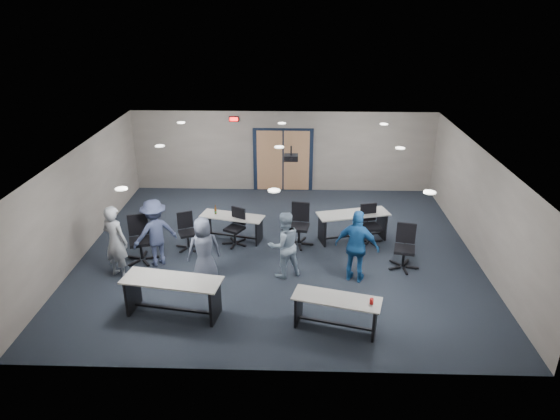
{
  "coord_description": "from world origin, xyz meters",
  "views": [
    {
      "loc": [
        0.4,
        -11.52,
        6.17
      ],
      "look_at": [
        0.05,
        -0.3,
        1.31
      ],
      "focal_mm": 32.0,
      "sensor_mm": 36.0,
      "label": 1
    }
  ],
  "objects_px": {
    "table_front_left": "(173,290)",
    "person_gray": "(116,242)",
    "person_plaid": "(204,250)",
    "table_back_right": "(353,222)",
    "chair_back_d": "(371,225)",
    "person_lightblue": "(284,245)",
    "person_navy": "(357,247)",
    "person_back": "(155,233)",
    "table_back_left": "(232,223)",
    "chair_loose_left": "(140,240)",
    "chair_back_b": "(234,227)",
    "chair_back_a": "(187,232)",
    "chair_back_c": "(299,225)",
    "table_front_right": "(337,307)",
    "chair_loose_right": "(405,248)"
  },
  "relations": [
    {
      "from": "table_front_left",
      "to": "person_gray",
      "type": "relative_size",
      "value": 1.19
    },
    {
      "from": "chair_back_c",
      "to": "chair_loose_right",
      "type": "xyz_separation_m",
      "value": [
        2.55,
        -1.15,
        -0.02
      ]
    },
    {
      "from": "chair_back_b",
      "to": "table_front_right",
      "type": "bearing_deg",
      "value": -27.24
    },
    {
      "from": "table_front_left",
      "to": "person_gray",
      "type": "bearing_deg",
      "value": 147.01
    },
    {
      "from": "table_front_right",
      "to": "chair_back_c",
      "type": "height_order",
      "value": "chair_back_c"
    },
    {
      "from": "table_front_right",
      "to": "person_navy",
      "type": "distance_m",
      "value": 1.99
    },
    {
      "from": "chair_loose_left",
      "to": "person_navy",
      "type": "xyz_separation_m",
      "value": [
        5.26,
        -0.76,
        0.29
      ]
    },
    {
      "from": "chair_back_c",
      "to": "chair_back_a",
      "type": "bearing_deg",
      "value": -164.75
    },
    {
      "from": "table_front_left",
      "to": "chair_back_c",
      "type": "bearing_deg",
      "value": 60.44
    },
    {
      "from": "table_back_left",
      "to": "person_back",
      "type": "xyz_separation_m",
      "value": [
        -1.69,
        -1.42,
        0.37
      ]
    },
    {
      "from": "person_navy",
      "to": "chair_back_a",
      "type": "bearing_deg",
      "value": 2.34
    },
    {
      "from": "chair_back_c",
      "to": "chair_back_b",
      "type": "bearing_deg",
      "value": -169.71
    },
    {
      "from": "chair_back_d",
      "to": "chair_loose_left",
      "type": "bearing_deg",
      "value": 176.73
    },
    {
      "from": "person_back",
      "to": "table_back_left",
      "type": "bearing_deg",
      "value": -174.97
    },
    {
      "from": "chair_back_c",
      "to": "person_gray",
      "type": "distance_m",
      "value": 4.61
    },
    {
      "from": "chair_back_b",
      "to": "chair_back_c",
      "type": "xyz_separation_m",
      "value": [
        1.71,
        0.03,
        0.07
      ]
    },
    {
      "from": "person_navy",
      "to": "table_front_left",
      "type": "bearing_deg",
      "value": 41.83
    },
    {
      "from": "person_gray",
      "to": "person_lightblue",
      "type": "distance_m",
      "value": 3.92
    },
    {
      "from": "chair_loose_left",
      "to": "person_lightblue",
      "type": "xyz_separation_m",
      "value": [
        3.59,
        -0.59,
        0.23
      ]
    },
    {
      "from": "chair_back_b",
      "to": "person_gray",
      "type": "relative_size",
      "value": 0.56
    },
    {
      "from": "chair_back_d",
      "to": "chair_loose_left",
      "type": "distance_m",
      "value": 5.96
    },
    {
      "from": "chair_back_a",
      "to": "chair_back_c",
      "type": "xyz_separation_m",
      "value": [
        2.91,
        0.3,
        0.08
      ]
    },
    {
      "from": "table_back_right",
      "to": "person_back",
      "type": "xyz_separation_m",
      "value": [
        -4.95,
        -1.5,
        0.32
      ]
    },
    {
      "from": "chair_back_d",
      "to": "person_lightblue",
      "type": "distance_m",
      "value": 2.86
    },
    {
      "from": "chair_back_a",
      "to": "chair_loose_left",
      "type": "xyz_separation_m",
      "value": [
        -1.03,
        -0.69,
        0.1
      ]
    },
    {
      "from": "table_front_left",
      "to": "table_front_right",
      "type": "xyz_separation_m",
      "value": [
        3.35,
        -0.38,
        -0.08
      ]
    },
    {
      "from": "person_plaid",
      "to": "person_navy",
      "type": "distance_m",
      "value": 3.51
    },
    {
      "from": "chair_back_d",
      "to": "chair_loose_right",
      "type": "distance_m",
      "value": 1.45
    },
    {
      "from": "chair_back_b",
      "to": "chair_loose_right",
      "type": "relative_size",
      "value": 0.9
    },
    {
      "from": "chair_loose_left",
      "to": "chair_loose_right",
      "type": "bearing_deg",
      "value": -20.74
    },
    {
      "from": "table_back_left",
      "to": "table_back_right",
      "type": "relative_size",
      "value": 0.89
    },
    {
      "from": "chair_back_b",
      "to": "person_plaid",
      "type": "relative_size",
      "value": 0.63
    },
    {
      "from": "table_back_left",
      "to": "person_lightblue",
      "type": "relative_size",
      "value": 1.1
    },
    {
      "from": "table_front_right",
      "to": "table_back_left",
      "type": "bearing_deg",
      "value": 138.09
    },
    {
      "from": "chair_loose_right",
      "to": "person_plaid",
      "type": "bearing_deg",
      "value": -158.99
    },
    {
      "from": "person_plaid",
      "to": "table_back_right",
      "type": "bearing_deg",
      "value": -171.6
    },
    {
      "from": "table_front_left",
      "to": "person_navy",
      "type": "bearing_deg",
      "value": 30.05
    },
    {
      "from": "table_back_left",
      "to": "chair_loose_left",
      "type": "distance_m",
      "value": 2.49
    },
    {
      "from": "table_back_left",
      "to": "chair_back_c",
      "type": "relative_size",
      "value": 1.58
    },
    {
      "from": "person_navy",
      "to": "person_lightblue",
      "type": "bearing_deg",
      "value": 15.59
    },
    {
      "from": "chair_back_c",
      "to": "chair_back_d",
      "type": "xyz_separation_m",
      "value": [
        1.91,
        0.15,
        -0.03
      ]
    },
    {
      "from": "chair_back_a",
      "to": "table_back_right",
      "type": "bearing_deg",
      "value": -15.25
    },
    {
      "from": "chair_back_b",
      "to": "chair_loose_right",
      "type": "bearing_deg",
      "value": 13.64
    },
    {
      "from": "table_back_right",
      "to": "chair_back_b",
      "type": "distance_m",
      "value": 3.18
    },
    {
      "from": "table_front_right",
      "to": "chair_back_a",
      "type": "relative_size",
      "value": 1.88
    },
    {
      "from": "chair_back_d",
      "to": "person_gray",
      "type": "relative_size",
      "value": 0.6
    },
    {
      "from": "person_plaid",
      "to": "table_back_left",
      "type": "bearing_deg",
      "value": -122.99
    },
    {
      "from": "person_navy",
      "to": "chair_loose_left",
      "type": "bearing_deg",
      "value": 13.08
    },
    {
      "from": "chair_back_d",
      "to": "person_lightblue",
      "type": "height_order",
      "value": "person_lightblue"
    },
    {
      "from": "chair_loose_right",
      "to": "person_gray",
      "type": "distance_m",
      "value": 6.85
    }
  ]
}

